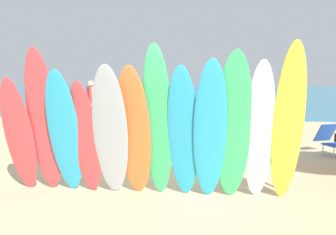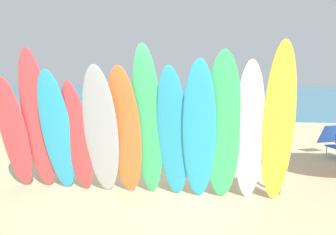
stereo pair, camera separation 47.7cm
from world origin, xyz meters
name	(u,v)px [view 1 (the left image)]	position (x,y,z in m)	size (l,w,h in m)	color
ground	(192,109)	(0.00, 14.00, 0.00)	(60.00, 60.00, 0.00)	#D3BC8C
ocean_water	(200,93)	(0.00, 29.31, 0.01)	(60.00, 40.00, 0.02)	teal
surfboard_rack	(152,160)	(0.00, 0.00, 0.51)	(4.82, 0.07, 0.60)	brown
surfboard_red_0	(19,136)	(-2.20, -0.58, 1.00)	(0.53, 0.06, 2.06)	#D13D42
surfboard_red_1	(44,122)	(-1.75, -0.57, 1.24)	(0.53, 0.08, 2.54)	#D13D42
surfboard_teal_2	(64,133)	(-1.37, -0.64, 1.07)	(0.53, 0.06, 2.23)	#289EC6
surfboard_red_3	(85,139)	(-1.02, -0.60, 0.98)	(0.47, 0.06, 2.01)	#D13D42
surfboard_grey_4	(110,132)	(-0.58, -0.65, 1.11)	(0.57, 0.07, 2.29)	#999EA3
surfboard_orange_5	(134,132)	(-0.21, -0.55, 1.10)	(0.57, 0.07, 2.24)	orange
surfboard_green_6	(158,123)	(0.18, -0.57, 1.27)	(0.49, 0.06, 2.58)	#38B266
surfboard_teal_7	(183,133)	(0.60, -0.58, 1.10)	(0.51, 0.06, 2.26)	#289EC6
surfboard_teal_8	(210,132)	(1.03, -0.64, 1.15)	(0.53, 0.08, 2.36)	#289EC6
surfboard_green_9	(233,127)	(1.40, -0.58, 1.21)	(0.57, 0.06, 2.48)	#38B266
surfboard_white_10	(259,132)	(1.81, -0.53, 1.14)	(0.46, 0.07, 2.33)	white
surfboard_yellow_11	(288,124)	(2.23, -0.57, 1.28)	(0.48, 0.08, 2.60)	yellow
beachgoer_strolling	(91,99)	(-3.66, 7.43, 1.01)	(0.46, 0.57, 1.75)	beige
beachgoer_by_water	(142,102)	(-1.56, 7.18, 0.94)	(0.55, 0.39, 1.64)	beige
beach_chair_red	(330,138)	(4.04, 3.05, 0.42)	(0.76, 0.89, 0.79)	#B7B7BC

